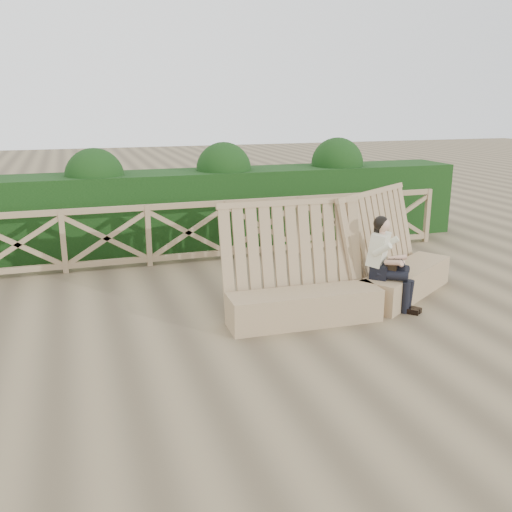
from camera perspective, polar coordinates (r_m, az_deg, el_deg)
name	(u,v)px	position (r m, az deg, el deg)	size (l,w,h in m)	color
ground	(245,334)	(7.27, -1.08, -7.84)	(60.00, 60.00, 0.00)	brown
bench	(355,280)	(8.20, 9.87, -2.40)	(3.90, 1.79, 1.57)	#9A7D58
woman	(386,259)	(8.15, 12.91, -0.33)	(0.72, 0.76, 1.32)	black
guardrail	(188,232)	(10.34, -6.80, 2.36)	(10.10, 0.09, 1.10)	#826A4C
hedge	(176,210)	(11.45, -8.04, 4.60)	(12.00, 1.20, 1.50)	black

